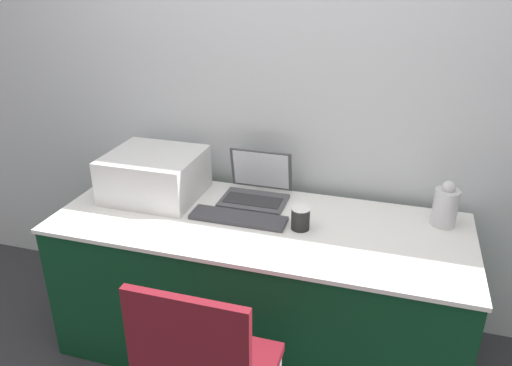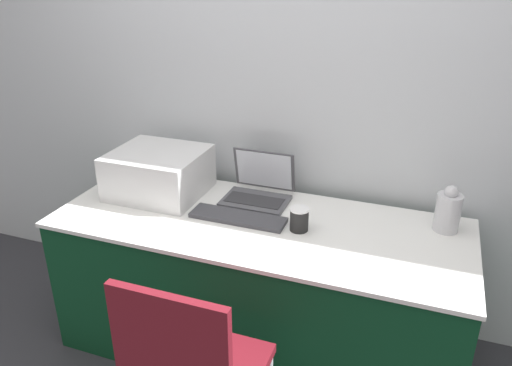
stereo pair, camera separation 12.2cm
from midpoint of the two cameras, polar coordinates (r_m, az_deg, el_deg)
The scene contains 7 objects.
wall_back at distance 2.58m, azimuth 5.26°, elevation 11.38°, with size 8.00×0.05×2.60m.
table at distance 2.55m, azimuth 1.64°, elevation -11.73°, with size 1.95×0.76×0.74m.
printer at distance 2.62m, azimuth -9.80°, elevation 1.33°, with size 0.46×0.42×0.23m.
laptop_left at distance 2.55m, azimuth 1.66°, elevation -0.74°, with size 0.33×0.28×0.24m.
external_keyboard at distance 2.37m, azimuth -0.60°, elevation -3.98°, with size 0.46×0.13×0.02m.
coffee_cup at distance 2.27m, azimuth 6.50°, elevation -4.14°, with size 0.09×0.09×0.11m.
metal_pitcher at distance 2.42m, azimuth 22.46°, elevation -2.97°, with size 0.11×0.11×0.22m.
Camera 2 is at (0.70, -1.58, 1.87)m, focal length 35.00 mm.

